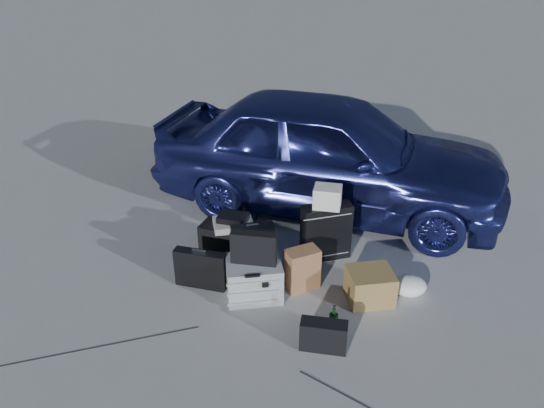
{
  "coord_description": "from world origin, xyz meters",
  "views": [
    {
      "loc": [
        0.08,
        -3.89,
        3.24
      ],
      "look_at": [
        -0.01,
        0.85,
        0.69
      ],
      "focal_mm": 35.0,
      "sensor_mm": 36.0,
      "label": 1
    }
  ],
  "objects_px": {
    "car": "(329,152)",
    "suitcase_left": "(253,250)",
    "suitcase_right": "(326,232)",
    "duffel_bag": "(232,240)",
    "pelican_case": "(254,279)",
    "cardboard_box": "(370,286)",
    "green_bottle": "(333,321)",
    "briefcase": "(200,269)"
  },
  "relations": [
    {
      "from": "pelican_case",
      "to": "cardboard_box",
      "type": "distance_m",
      "value": 1.11
    },
    {
      "from": "suitcase_right",
      "to": "duffel_bag",
      "type": "relative_size",
      "value": 0.93
    },
    {
      "from": "cardboard_box",
      "to": "car",
      "type": "bearing_deg",
      "value": 98.24
    },
    {
      "from": "briefcase",
      "to": "car",
      "type": "bearing_deg",
      "value": 65.9
    },
    {
      "from": "duffel_bag",
      "to": "pelican_case",
      "type": "bearing_deg",
      "value": -48.63
    },
    {
      "from": "suitcase_left",
      "to": "car",
      "type": "bearing_deg",
      "value": 47.9
    },
    {
      "from": "car",
      "to": "suitcase_right",
      "type": "xyz_separation_m",
      "value": [
        -0.1,
        -1.2,
        -0.41
      ]
    },
    {
      "from": "pelican_case",
      "to": "green_bottle",
      "type": "bearing_deg",
      "value": -47.28
    },
    {
      "from": "pelican_case",
      "to": "cardboard_box",
      "type": "xyz_separation_m",
      "value": [
        1.11,
        -0.05,
        -0.03
      ]
    },
    {
      "from": "car",
      "to": "suitcase_left",
      "type": "height_order",
      "value": "car"
    },
    {
      "from": "car",
      "to": "briefcase",
      "type": "bearing_deg",
      "value": 158.97
    },
    {
      "from": "pelican_case",
      "to": "duffel_bag",
      "type": "height_order",
      "value": "pelican_case"
    },
    {
      "from": "suitcase_left",
      "to": "cardboard_box",
      "type": "height_order",
      "value": "suitcase_left"
    },
    {
      "from": "briefcase",
      "to": "green_bottle",
      "type": "bearing_deg",
      "value": -14.93
    },
    {
      "from": "suitcase_left",
      "to": "pelican_case",
      "type": "bearing_deg",
      "value": -98.29
    },
    {
      "from": "car",
      "to": "green_bottle",
      "type": "distance_m",
      "value": 2.51
    },
    {
      "from": "briefcase",
      "to": "duffel_bag",
      "type": "xyz_separation_m",
      "value": [
        0.26,
        0.58,
        -0.03
      ]
    },
    {
      "from": "suitcase_right",
      "to": "cardboard_box",
      "type": "xyz_separation_m",
      "value": [
        0.38,
        -0.72,
        -0.16
      ]
    },
    {
      "from": "pelican_case",
      "to": "suitcase_right",
      "type": "xyz_separation_m",
      "value": [
        0.73,
        0.67,
        0.13
      ]
    },
    {
      "from": "green_bottle",
      "to": "cardboard_box",
      "type": "bearing_deg",
      "value": 52.73
    },
    {
      "from": "pelican_case",
      "to": "suitcase_left",
      "type": "bearing_deg",
      "value": 85.07
    },
    {
      "from": "duffel_bag",
      "to": "green_bottle",
      "type": "relative_size",
      "value": 2.17
    },
    {
      "from": "car",
      "to": "suitcase_left",
      "type": "relative_size",
      "value": 7.58
    },
    {
      "from": "green_bottle",
      "to": "duffel_bag",
      "type": "bearing_deg",
      "value": 127.93
    },
    {
      "from": "suitcase_left",
      "to": "suitcase_right",
      "type": "distance_m",
      "value": 0.83
    },
    {
      "from": "duffel_bag",
      "to": "cardboard_box",
      "type": "xyz_separation_m",
      "value": [
        1.39,
        -0.76,
        -0.01
      ]
    },
    {
      "from": "suitcase_right",
      "to": "duffel_bag",
      "type": "bearing_deg",
      "value": 160.76
    },
    {
      "from": "briefcase",
      "to": "cardboard_box",
      "type": "height_order",
      "value": "briefcase"
    },
    {
      "from": "pelican_case",
      "to": "briefcase",
      "type": "distance_m",
      "value": 0.55
    },
    {
      "from": "car",
      "to": "cardboard_box",
      "type": "distance_m",
      "value": 2.03
    },
    {
      "from": "briefcase",
      "to": "cardboard_box",
      "type": "relative_size",
      "value": 1.23
    },
    {
      "from": "briefcase",
      "to": "duffel_bag",
      "type": "height_order",
      "value": "briefcase"
    },
    {
      "from": "duffel_bag",
      "to": "green_bottle",
      "type": "bearing_deg",
      "value": -31.81
    },
    {
      "from": "duffel_bag",
      "to": "cardboard_box",
      "type": "height_order",
      "value": "duffel_bag"
    },
    {
      "from": "suitcase_right",
      "to": "pelican_case",
      "type": "bearing_deg",
      "value": -154.39
    },
    {
      "from": "pelican_case",
      "to": "cardboard_box",
      "type": "relative_size",
      "value": 1.24
    },
    {
      "from": "duffel_bag",
      "to": "cardboard_box",
      "type": "bearing_deg",
      "value": -8.54
    },
    {
      "from": "pelican_case",
      "to": "suitcase_right",
      "type": "distance_m",
      "value": 1.0
    },
    {
      "from": "briefcase",
      "to": "cardboard_box",
      "type": "bearing_deg",
      "value": 7.8
    },
    {
      "from": "suitcase_right",
      "to": "green_bottle",
      "type": "xyz_separation_m",
      "value": [
        -0.02,
        -1.24,
        -0.16
      ]
    },
    {
      "from": "car",
      "to": "suitcase_right",
      "type": "bearing_deg",
      "value": -167.63
    },
    {
      "from": "pelican_case",
      "to": "briefcase",
      "type": "height_order",
      "value": "briefcase"
    }
  ]
}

